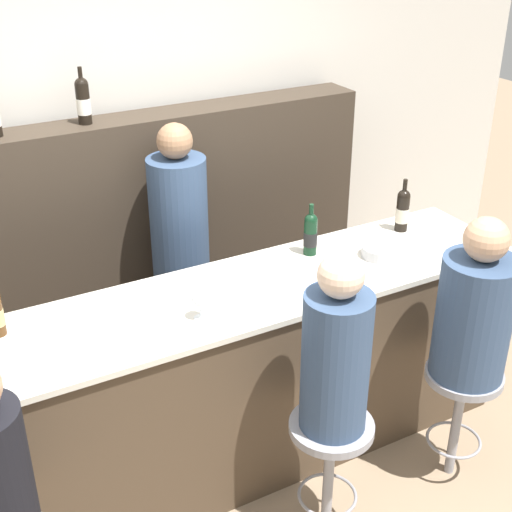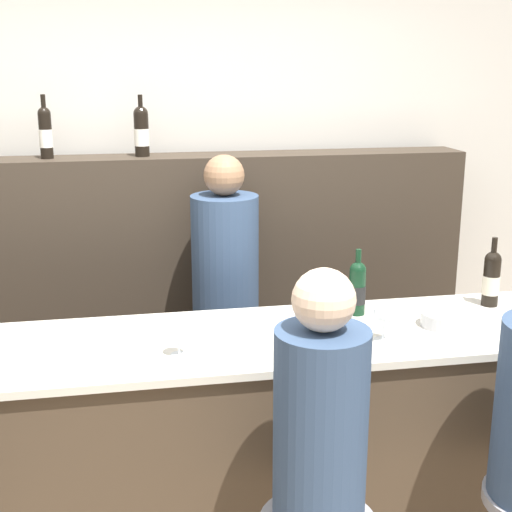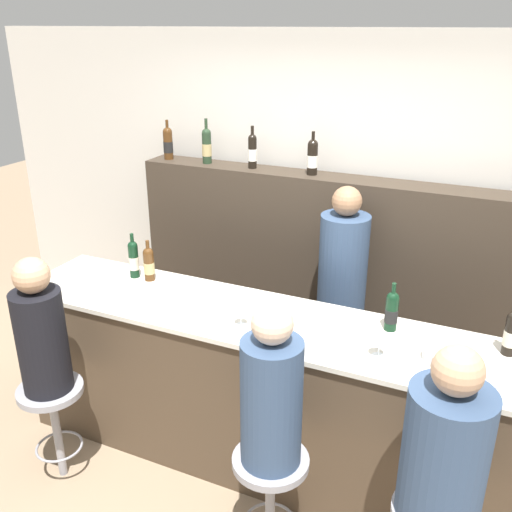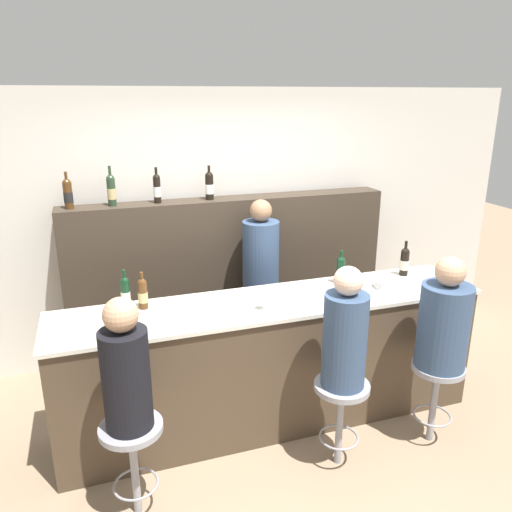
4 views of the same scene
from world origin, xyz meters
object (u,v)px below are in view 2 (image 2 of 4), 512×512
at_px(wine_bottle_counter_2, 357,287).
at_px(wine_glass_0, 178,330).
at_px(wine_bottle_backbar_2, 45,132).
at_px(wine_glass_1, 384,315).
at_px(wine_bottle_counter_3, 491,278).
at_px(wine_bottle_backbar_3, 141,131).
at_px(bartender, 226,328).
at_px(metal_bowl, 445,319).
at_px(guest_seated_middle, 321,416).

xyz_separation_m(wine_bottle_counter_2, wine_glass_0, (-0.77, -0.30, -0.02)).
distance_m(wine_bottle_counter_2, wine_bottle_backbar_2, 1.77).
xyz_separation_m(wine_bottle_counter_2, wine_glass_1, (0.01, -0.30, -0.02)).
xyz_separation_m(wine_bottle_counter_2, wine_bottle_counter_3, (0.61, 0.00, 0.01)).
bearing_deg(wine_bottle_backbar_2, wine_bottle_backbar_3, 0.00).
distance_m(wine_glass_1, bartender, 1.14).
distance_m(metal_bowl, guest_seated_middle, 0.91).
xyz_separation_m(wine_bottle_counter_2, bartender, (-0.47, 0.66, -0.40)).
height_order(wine_bottle_counter_3, wine_glass_0, wine_bottle_counter_3).
relative_size(wine_bottle_counter_3, guest_seated_middle, 0.36).
bearing_deg(guest_seated_middle, wine_bottle_counter_2, 64.62).
distance_m(metal_bowl, bartender, 1.20).
height_order(wine_bottle_counter_3, bartender, bartender).
xyz_separation_m(wine_bottle_backbar_3, metal_bowl, (1.15, -1.23, -0.66)).
height_order(wine_bottle_counter_3, guest_seated_middle, guest_seated_middle).
relative_size(wine_bottle_backbar_3, guest_seated_middle, 0.37).
bearing_deg(bartender, wine_bottle_backbar_3, 135.31).
bearing_deg(wine_bottle_backbar_2, wine_glass_0, -67.78).
relative_size(wine_bottle_counter_2, wine_glass_1, 1.94).
bearing_deg(wine_glass_0, guest_seated_middle, -51.29).
distance_m(wine_bottle_counter_2, wine_bottle_counter_3, 0.61).
bearing_deg(wine_glass_0, wine_glass_1, -0.00).
xyz_separation_m(metal_bowl, bartender, (-0.77, 0.86, -0.31)).
distance_m(guest_seated_middle, bartender, 1.48).
height_order(guest_seated_middle, bartender, bartender).
distance_m(wine_bottle_counter_3, wine_glass_0, 1.42).
bearing_deg(wine_bottle_counter_3, wine_glass_1, -153.32).
xyz_separation_m(wine_bottle_counter_3, guest_seated_middle, (-0.99, -0.80, -0.15)).
bearing_deg(wine_glass_0, wine_bottle_backbar_2, 112.22).
bearing_deg(wine_glass_0, wine_bottle_backbar_3, 92.85).
xyz_separation_m(wine_bottle_counter_2, wine_bottle_backbar_3, (-0.84, 1.03, 0.57)).
xyz_separation_m(wine_bottle_backbar_3, wine_glass_1, (0.85, -1.33, -0.59)).
bearing_deg(wine_bottle_counter_3, bartender, 148.63).
xyz_separation_m(wine_glass_0, bartender, (0.31, 0.96, -0.38)).
bearing_deg(wine_glass_0, metal_bowl, 5.32).
distance_m(wine_bottle_backbar_2, metal_bowl, 2.14).
distance_m(wine_bottle_counter_3, guest_seated_middle, 1.28).
relative_size(metal_bowl, guest_seated_middle, 0.23).
height_order(wine_bottle_backbar_2, bartender, wine_bottle_backbar_2).
distance_m(wine_bottle_backbar_3, wine_glass_0, 1.46).
distance_m(wine_bottle_backbar_3, metal_bowl, 1.81).
xyz_separation_m(wine_bottle_counter_3, wine_glass_1, (-0.60, -0.30, -0.02)).
bearing_deg(wine_glass_1, wine_bottle_backbar_3, 122.46).
relative_size(wine_bottle_backbar_2, wine_glass_0, 2.24).
xyz_separation_m(wine_bottle_backbar_2, guest_seated_middle, (0.94, -1.82, -0.72)).
height_order(wine_bottle_backbar_2, wine_glass_0, wine_bottle_backbar_2).
height_order(wine_bottle_backbar_3, metal_bowl, wine_bottle_backbar_3).
relative_size(wine_bottle_counter_2, wine_bottle_backbar_3, 0.90).
bearing_deg(wine_bottle_backbar_3, metal_bowl, -46.98).
bearing_deg(metal_bowl, wine_bottle_counter_2, 146.47).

